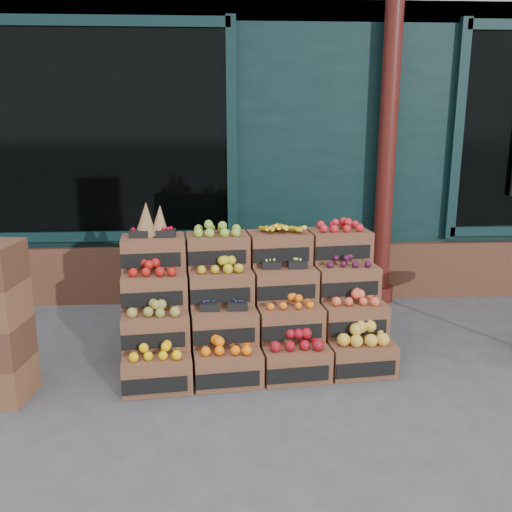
{
  "coord_description": "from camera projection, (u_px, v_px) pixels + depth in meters",
  "views": [
    {
      "loc": [
        -0.48,
        -3.64,
        1.95
      ],
      "look_at": [
        -0.2,
        0.7,
        0.85
      ],
      "focal_mm": 40.0,
      "sensor_mm": 36.0,
      "label": 1
    }
  ],
  "objects": [
    {
      "name": "ground",
      "position": [
        290.0,
        396.0,
        4.03
      ],
      "size": [
        60.0,
        60.0,
        0.0
      ],
      "primitive_type": "plane",
      "color": "#4A4A4D",
      "rests_on": "ground"
    },
    {
      "name": "shop_facade",
      "position": [
        251.0,
        81.0,
        8.39
      ],
      "size": [
        12.0,
        6.24,
        4.8
      ],
      "color": "black",
      "rests_on": "ground"
    },
    {
      "name": "crate_display",
      "position": [
        252.0,
        311.0,
        4.59
      ],
      "size": [
        2.13,
        1.19,
        1.28
      ],
      "rotation": [
        0.0,
        0.0,
        0.1
      ],
      "color": "brown",
      "rests_on": "ground"
    },
    {
      "name": "shopkeeper",
      "position": [
        143.0,
        202.0,
        6.57
      ],
      "size": [
        0.76,
        0.57,
        1.89
      ],
      "primitive_type": "imported",
      "rotation": [
        0.0,
        0.0,
        2.96
      ],
      "color": "#144622",
      "rests_on": "ground"
    }
  ]
}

